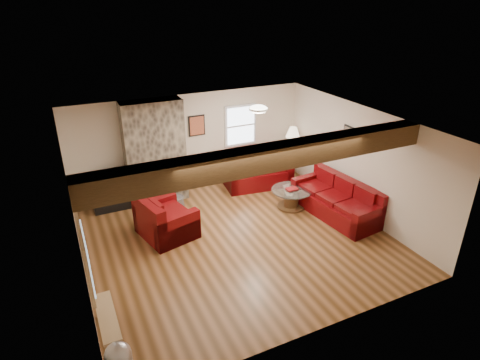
% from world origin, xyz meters
% --- Properties ---
extents(room, '(8.00, 8.00, 8.00)m').
position_xyz_m(room, '(0.00, 0.00, 1.25)').
color(room, '#563616').
rests_on(room, ground).
extents(floor, '(6.00, 6.00, 0.00)m').
position_xyz_m(floor, '(0.00, 0.00, 0.00)').
color(floor, '#563616').
rests_on(floor, ground).
extents(oak_beam, '(6.00, 0.36, 0.38)m').
position_xyz_m(oak_beam, '(0.00, -1.25, 2.31)').
color(oak_beam, '#34220F').
rests_on(oak_beam, room).
extents(chimney_breast, '(1.40, 0.67, 2.50)m').
position_xyz_m(chimney_breast, '(-1.00, 2.49, 1.22)').
color(chimney_breast, '#352F29').
rests_on(chimney_breast, floor).
extents(back_window, '(0.90, 0.08, 1.10)m').
position_xyz_m(back_window, '(1.35, 2.71, 1.55)').
color(back_window, silver).
rests_on(back_window, room).
extents(hatch_window, '(0.08, 1.00, 0.90)m').
position_xyz_m(hatch_window, '(-2.96, -1.50, 1.45)').
color(hatch_window, tan).
rests_on(hatch_window, room).
extents(ceiling_dome, '(0.40, 0.40, 0.18)m').
position_xyz_m(ceiling_dome, '(0.90, 0.90, 2.44)').
color(ceiling_dome, white).
rests_on(ceiling_dome, room).
extents(artwork_back, '(0.42, 0.06, 0.52)m').
position_xyz_m(artwork_back, '(0.15, 2.71, 1.70)').
color(artwork_back, black).
rests_on(artwork_back, room).
extents(artwork_right, '(0.06, 0.55, 0.42)m').
position_xyz_m(artwork_right, '(2.96, 0.30, 1.75)').
color(artwork_right, black).
rests_on(artwork_right, room).
extents(sofa_three, '(1.14, 2.25, 0.84)m').
position_xyz_m(sofa_three, '(2.48, 0.02, 0.42)').
color(sofa_three, '#440405').
rests_on(sofa_three, floor).
extents(loveseat, '(1.84, 1.21, 0.91)m').
position_xyz_m(loveseat, '(1.61, 2.23, 0.46)').
color(loveseat, '#440405').
rests_on(loveseat, floor).
extents(armchair_red, '(1.22, 1.32, 0.91)m').
position_xyz_m(armchair_red, '(-1.26, 0.85, 0.45)').
color(armchair_red, '#440405').
rests_on(armchair_red, floor).
extents(coffee_table, '(0.96, 0.96, 0.50)m').
position_xyz_m(coffee_table, '(1.75, 0.75, 0.24)').
color(coffee_table, '#452816').
rests_on(coffee_table, floor).
extents(tv_cabinet, '(1.05, 0.42, 0.53)m').
position_xyz_m(tv_cabinet, '(-2.02, 2.53, 0.26)').
color(tv_cabinet, black).
rests_on(tv_cabinet, floor).
extents(television, '(0.88, 0.12, 0.51)m').
position_xyz_m(television, '(-2.02, 2.53, 0.78)').
color(television, black).
rests_on(television, tv_cabinet).
extents(floor_lamp, '(0.38, 0.38, 1.47)m').
position_xyz_m(floor_lamp, '(2.64, 2.19, 1.26)').
color(floor_lamp, '#A99046').
rests_on(floor_lamp, floor).
extents(pine_bench, '(0.25, 1.09, 0.41)m').
position_xyz_m(pine_bench, '(-2.83, -1.52, 0.20)').
color(pine_bench, tan).
rests_on(pine_bench, floor).
extents(coal_bucket, '(0.36, 0.36, 0.34)m').
position_xyz_m(coal_bucket, '(-0.74, 1.82, 0.17)').
color(coal_bucket, gray).
rests_on(coal_bucket, floor).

